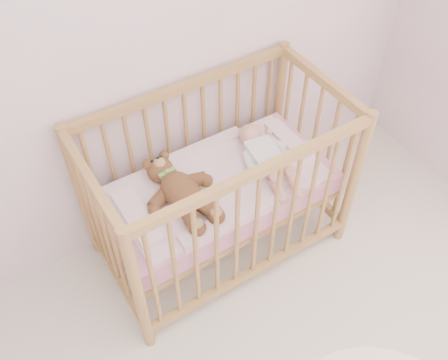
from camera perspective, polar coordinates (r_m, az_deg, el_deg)
wall_back at (r=2.32m, az=-15.08°, el=15.31°), size 4.00×0.02×2.70m
crib at (r=2.71m, az=-0.56°, el=-1.04°), size 1.36×0.76×1.00m
mattress at (r=2.72m, az=-0.56°, el=-1.25°), size 1.22×0.62×0.13m
blanket at (r=2.67m, az=-0.57°, el=-0.19°), size 1.10×0.58×0.06m
baby at (r=2.71m, az=4.65°, el=2.92°), size 0.35×0.61×0.14m
teddy_bear at (r=2.52m, az=-4.94°, el=-1.31°), size 0.45×0.60×0.16m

